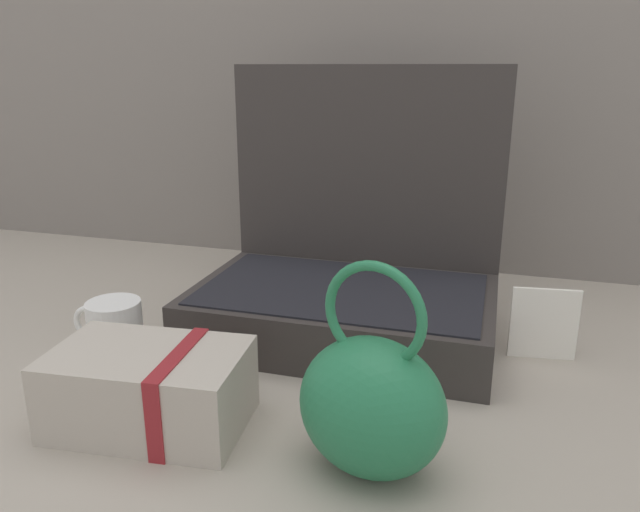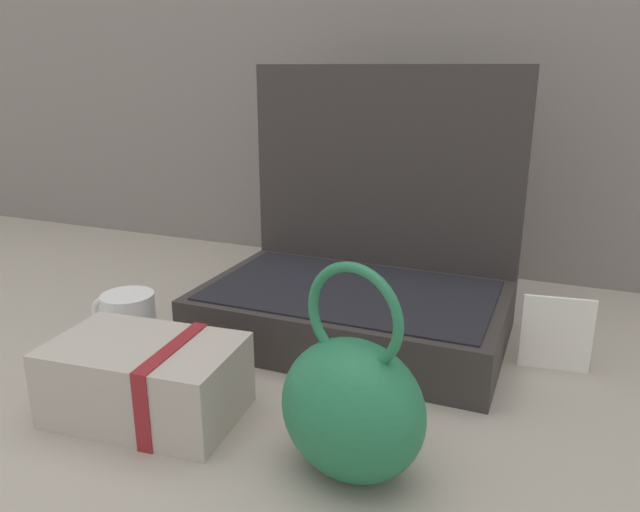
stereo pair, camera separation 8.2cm
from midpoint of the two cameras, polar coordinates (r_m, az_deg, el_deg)
name	(u,v)px [view 1 (the left image)]	position (r m, az deg, el deg)	size (l,w,h in m)	color
ground_plane	(328,375)	(0.91, -1.89, -11.08)	(6.00, 6.00, 0.00)	#9E9384
open_suitcase	(349,276)	(1.03, 0.47, -1.93)	(0.49, 0.32, 0.44)	#332D2B
teal_pouch_handbag	(372,403)	(0.68, 1.30, -13.66)	(0.19, 0.17, 0.25)	#237247
cream_toiletry_bag	(152,389)	(0.81, -18.26, -11.73)	(0.25, 0.17, 0.10)	#B2A899
coffee_mug	(114,326)	(1.03, -20.85, -6.17)	(0.12, 0.09, 0.08)	white
info_card_left	(544,324)	(0.98, 17.92, -6.08)	(0.10, 0.01, 0.11)	white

